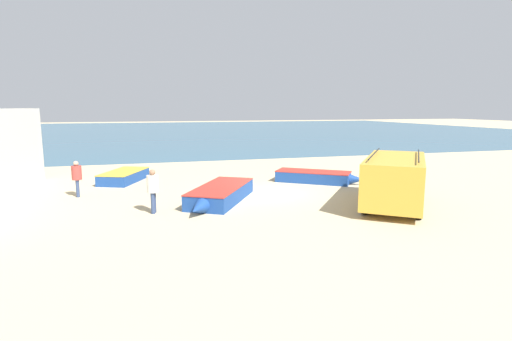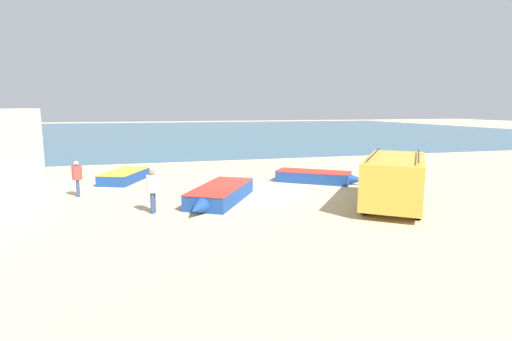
{
  "view_description": "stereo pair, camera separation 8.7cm",
  "coord_description": "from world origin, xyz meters",
  "px_view_note": "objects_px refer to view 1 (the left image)",
  "views": [
    {
      "loc": [
        -5.39,
        -17.23,
        3.94
      ],
      "look_at": [
        -0.37,
        0.66,
        1.0
      ],
      "focal_mm": 28.0,
      "sensor_mm": 36.0,
      "label": 1
    },
    {
      "loc": [
        -5.31,
        -17.26,
        3.94
      ],
      "look_at": [
        -0.37,
        0.66,
        1.0
      ],
      "focal_mm": 28.0,
      "sensor_mm": 36.0,
      "label": 2
    }
  ],
  "objects_px": {
    "fishing_rowboat_1": "(125,176)",
    "fishing_rowboat_2": "(220,194)",
    "parked_van": "(395,179)",
    "fishing_rowboat_0": "(316,177)",
    "fisherman_1": "(77,176)",
    "fisherman_0": "(153,187)"
  },
  "relations": [
    {
      "from": "fisherman_1",
      "to": "fisherman_0",
      "type": "bearing_deg",
      "value": -57.34
    },
    {
      "from": "fishing_rowboat_2",
      "to": "fisherman_1",
      "type": "distance_m",
      "value": 6.5
    },
    {
      "from": "parked_van",
      "to": "fisherman_0",
      "type": "relative_size",
      "value": 3.25
    },
    {
      "from": "fisherman_1",
      "to": "parked_van",
      "type": "bearing_deg",
      "value": -30.43
    },
    {
      "from": "fishing_rowboat_1",
      "to": "fishing_rowboat_2",
      "type": "height_order",
      "value": "fishing_rowboat_2"
    },
    {
      "from": "fishing_rowboat_0",
      "to": "fishing_rowboat_2",
      "type": "distance_m",
      "value": 6.48
    },
    {
      "from": "parked_van",
      "to": "fishing_rowboat_0",
      "type": "distance_m",
      "value": 5.8
    },
    {
      "from": "fishing_rowboat_0",
      "to": "fisherman_0",
      "type": "bearing_deg",
      "value": -118.18
    },
    {
      "from": "fishing_rowboat_2",
      "to": "fisherman_1",
      "type": "height_order",
      "value": "fisherman_1"
    },
    {
      "from": "fishing_rowboat_1",
      "to": "fisherman_0",
      "type": "relative_size",
      "value": 2.45
    },
    {
      "from": "fishing_rowboat_0",
      "to": "fisherman_1",
      "type": "height_order",
      "value": "fisherman_1"
    },
    {
      "from": "fishing_rowboat_0",
      "to": "fisherman_0",
      "type": "distance_m",
      "value": 9.48
    },
    {
      "from": "fishing_rowboat_0",
      "to": "fishing_rowboat_2",
      "type": "xyz_separation_m",
      "value": [
        -5.75,
        -3.0,
        0.03
      ]
    },
    {
      "from": "fishing_rowboat_1",
      "to": "fisherman_0",
      "type": "distance_m",
      "value": 7.39
    },
    {
      "from": "fisherman_0",
      "to": "fishing_rowboat_2",
      "type": "bearing_deg",
      "value": 39.56
    },
    {
      "from": "parked_van",
      "to": "fishing_rowboat_2",
      "type": "bearing_deg",
      "value": 105.46
    },
    {
      "from": "fishing_rowboat_1",
      "to": "fishing_rowboat_0",
      "type": "bearing_deg",
      "value": -84.99
    },
    {
      "from": "fishing_rowboat_1",
      "to": "fisherman_1",
      "type": "height_order",
      "value": "fisherman_1"
    },
    {
      "from": "fishing_rowboat_2",
      "to": "fisherman_0",
      "type": "height_order",
      "value": "fisherman_0"
    },
    {
      "from": "fisherman_0",
      "to": "fisherman_1",
      "type": "xyz_separation_m",
      "value": [
        -3.18,
        3.76,
        -0.03
      ]
    },
    {
      "from": "fishing_rowboat_1",
      "to": "parked_van",
      "type": "bearing_deg",
      "value": -106.97
    },
    {
      "from": "fishing_rowboat_1",
      "to": "fishing_rowboat_2",
      "type": "relative_size",
      "value": 0.8
    }
  ]
}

